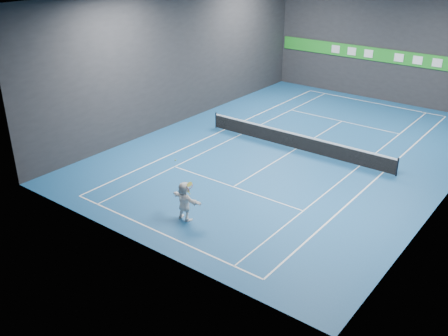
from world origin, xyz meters
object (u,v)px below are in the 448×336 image
Objects in this scene: player at (185,201)px; tennis_ball at (175,160)px; tennis_racket at (189,187)px; tennis_net at (296,141)px.

tennis_ball is at bearing 6.68° from player.
player is at bearing -170.39° from tennis_racket.
tennis_net is at bearing -84.38° from player.
tennis_net is (-0.18, 10.34, -0.39)m from player.
tennis_net is 19.36× the size of tennis_racket.
player is 0.83m from tennis_racket.
tennis_ball reaches higher than tennis_racket.
tennis_ball is 1.34m from tennis_racket.
tennis_net is (0.26, 10.36, -2.29)m from tennis_ball.
tennis_racket is (0.46, -10.30, 1.17)m from tennis_net.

